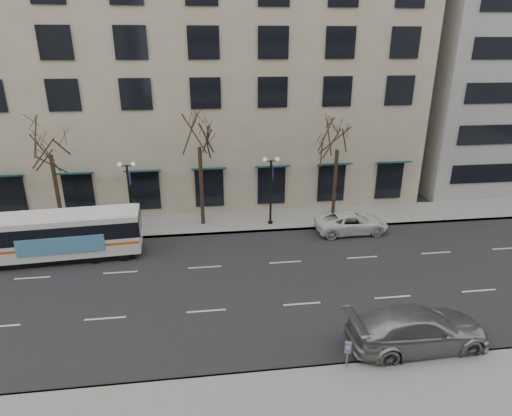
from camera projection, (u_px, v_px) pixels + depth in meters
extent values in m
plane|color=black|center=(205.00, 287.00, 23.95)|extent=(160.00, 160.00, 0.00)
cube|color=gray|center=(269.00, 220.00, 32.84)|extent=(80.00, 4.00, 0.15)
cube|color=tan|center=(174.00, 52.00, 38.80)|extent=(40.00, 20.00, 24.00)
cylinder|color=black|center=(58.00, 195.00, 29.86)|extent=(0.28, 0.28, 5.74)
cylinder|color=black|center=(202.00, 188.00, 31.01)|extent=(0.28, 0.28, 5.95)
cylinder|color=black|center=(335.00, 185.00, 32.29)|extent=(0.28, 0.28, 5.46)
cylinder|color=black|center=(130.00, 200.00, 30.03)|extent=(0.16, 0.16, 5.00)
cylinder|color=black|center=(134.00, 230.00, 30.88)|extent=(0.36, 0.36, 0.30)
cube|color=black|center=(127.00, 166.00, 29.15)|extent=(0.90, 0.06, 0.06)
sphere|color=silver|center=(120.00, 165.00, 29.06)|extent=(0.32, 0.32, 0.32)
sphere|color=silver|center=(133.00, 164.00, 29.17)|extent=(0.32, 0.32, 0.32)
cube|color=#47227F|center=(130.00, 178.00, 29.47)|extent=(0.04, 0.45, 1.00)
cylinder|color=black|center=(271.00, 194.00, 31.22)|extent=(0.16, 0.16, 5.00)
cylinder|color=black|center=(270.00, 223.00, 32.07)|extent=(0.36, 0.36, 0.30)
cube|color=black|center=(271.00, 161.00, 30.34)|extent=(0.90, 0.06, 0.06)
sphere|color=silver|center=(265.00, 160.00, 30.25)|extent=(0.32, 0.32, 0.32)
sphere|color=silver|center=(277.00, 159.00, 30.36)|extent=(0.32, 0.32, 0.32)
cube|color=#47227F|center=(273.00, 172.00, 30.66)|extent=(0.04, 0.45, 1.00)
cube|color=white|center=(49.00, 235.00, 26.47)|extent=(11.15, 3.13, 2.52)
cube|color=black|center=(53.00, 255.00, 26.98)|extent=(10.25, 2.78, 0.41)
cube|color=black|center=(52.00, 229.00, 26.38)|extent=(10.71, 3.13, 1.01)
cube|color=orange|center=(50.00, 241.00, 26.63)|extent=(11.04, 3.15, 0.17)
cube|color=#5093C4|center=(61.00, 246.00, 25.61)|extent=(5.04, 0.40, 1.10)
cube|color=white|center=(45.00, 216.00, 26.00)|extent=(10.58, 2.85, 0.07)
cylinder|color=black|center=(95.00, 256.00, 26.44)|extent=(0.93, 0.32, 0.92)
cylinder|color=black|center=(100.00, 242.00, 28.37)|extent=(0.93, 0.32, 0.92)
cylinder|color=black|center=(123.00, 254.00, 26.74)|extent=(0.93, 0.32, 0.92)
cylinder|color=black|center=(126.00, 240.00, 28.67)|extent=(0.93, 0.32, 0.92)
imported|color=#94979B|center=(417.00, 329.00, 18.99)|extent=(6.41, 2.78, 1.84)
imported|color=white|center=(351.00, 223.00, 30.68)|extent=(5.27, 2.53, 1.45)
cylinder|color=gray|center=(347.00, 359.00, 17.66)|extent=(0.08, 0.08, 0.88)
cube|color=gray|center=(348.00, 347.00, 17.45)|extent=(0.32, 0.26, 0.49)
cube|color=blue|center=(350.00, 347.00, 17.36)|extent=(0.13, 0.07, 0.18)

